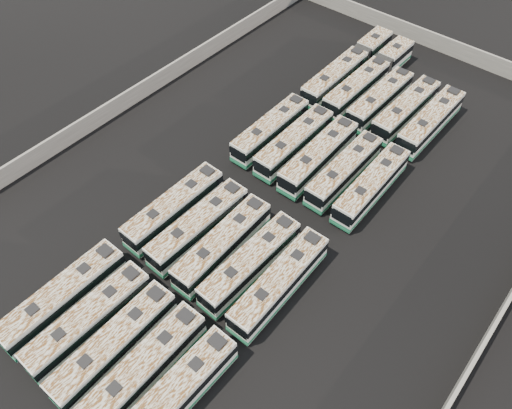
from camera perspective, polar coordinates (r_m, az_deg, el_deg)
name	(u,v)px	position (r m, az deg, el deg)	size (l,w,h in m)	color
ground	(264,208)	(49.05, 0.97, -0.45)	(140.00, 140.00, 0.00)	black
perimeter_wall	(265,201)	(48.21, 0.99, 0.38)	(45.20, 73.20, 2.20)	slate
bus_front_far_left	(64,297)	(44.42, -21.13, -9.83)	(2.39, 11.26, 3.17)	silver
bus_front_left	(89,320)	(42.66, -18.53, -12.45)	(2.46, 11.09, 3.12)	silver
bus_front_center	(115,345)	(41.11, -15.86, -15.15)	(2.62, 11.22, 3.15)	silver
bus_front_right	(143,370)	(39.77, -12.74, -17.92)	(2.56, 11.24, 3.15)	silver
bus_front_far_right	(173,397)	(38.63, -9.44, -20.87)	(2.49, 11.26, 3.17)	silver
bus_midfront_far_left	(174,208)	(47.64, -9.32, -0.37)	(2.45, 11.11, 3.12)	silver
bus_midfront_left	(198,226)	(45.96, -6.60, -2.45)	(2.57, 11.11, 3.12)	silver
bus_midfront_center	(223,244)	(44.54, -3.83, -4.56)	(2.61, 11.07, 3.10)	silver
bus_midfront_right	(250,263)	(43.32, -0.65, -6.69)	(2.59, 11.03, 3.09)	silver
bus_midfront_far_right	(279,283)	(42.28, 2.68, -8.92)	(2.57, 11.18, 3.14)	silver
bus_midback_far_left	(270,130)	(54.84, 1.66, 8.55)	(2.39, 10.92, 3.07)	silver
bus_midback_left	(294,142)	(53.43, 4.38, 7.10)	(2.46, 11.10, 3.12)	silver
bus_midback_center	(318,156)	(52.13, 7.16, 5.52)	(2.62, 11.31, 3.17)	silver
bus_midback_right	(344,171)	(51.13, 10.02, 3.84)	(2.32, 10.79, 3.04)	silver
bus_midback_far_right	(371,186)	(50.19, 13.02, 2.12)	(2.52, 11.03, 3.10)	silver
bus_back_far_left	(348,67)	(65.05, 10.47, 15.22)	(2.56, 17.32, 3.13)	silver
bus_back_left	(369,77)	(63.85, 12.83, 14.03)	(2.40, 17.05, 3.09)	silver
bus_back_center	(380,99)	(60.60, 13.96, 11.59)	(2.47, 10.92, 3.07)	silver
bus_back_right	(405,110)	(59.82, 16.71, 10.35)	(2.61, 11.18, 3.13)	silver
bus_back_far_right	(430,121)	(59.01, 19.30, 8.96)	(2.50, 11.29, 3.17)	silver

